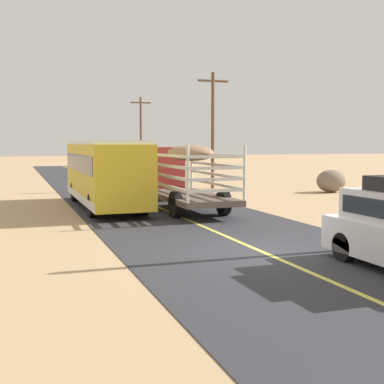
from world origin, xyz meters
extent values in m
plane|color=tan|center=(0.00, 0.00, 0.00)|extent=(240.00, 240.00, 0.00)
cube|color=#2D2D33|center=(0.00, 0.00, 0.01)|extent=(8.00, 120.00, 0.02)
cube|color=#D8CC4C|center=(0.00, 0.00, 0.02)|extent=(0.16, 117.60, 0.00)
cylinder|color=black|center=(1.50, -1.99, 0.40)|extent=(0.26, 0.76, 0.76)
cube|color=#B2332D|center=(0.81, 13.71, 1.82)|extent=(2.50, 2.20, 2.20)
cube|color=#192333|center=(0.81, 13.71, 2.27)|extent=(2.53, 1.54, 0.70)
cube|color=brown|center=(0.81, 8.31, 0.72)|extent=(2.50, 6.40, 0.24)
cylinder|color=silver|center=(-0.38, 11.45, 1.94)|extent=(0.12, 0.12, 2.20)
cylinder|color=silver|center=(2.00, 11.45, 1.94)|extent=(0.12, 0.12, 2.20)
cylinder|color=silver|center=(-0.38, 5.17, 1.94)|extent=(0.12, 0.12, 2.20)
cylinder|color=silver|center=(2.00, 5.17, 1.94)|extent=(0.12, 0.12, 2.20)
cube|color=silver|center=(-0.40, 8.31, 1.28)|extent=(0.08, 6.30, 0.12)
cube|color=silver|center=(2.02, 8.31, 1.28)|extent=(0.08, 6.30, 0.12)
cube|color=silver|center=(0.81, 5.15, 1.28)|extent=(2.40, 0.08, 0.12)
cube|color=silver|center=(-0.40, 8.31, 1.72)|extent=(0.08, 6.30, 0.12)
cube|color=silver|center=(2.02, 8.31, 1.72)|extent=(0.08, 6.30, 0.12)
cube|color=silver|center=(0.81, 5.15, 1.72)|extent=(2.40, 0.08, 0.12)
cube|color=silver|center=(-0.40, 8.31, 2.16)|extent=(0.08, 6.30, 0.12)
cube|color=silver|center=(2.02, 8.31, 2.16)|extent=(0.08, 6.30, 0.12)
cube|color=silver|center=(0.81, 5.15, 2.16)|extent=(2.40, 0.08, 0.12)
cube|color=silver|center=(-0.40, 8.31, 2.60)|extent=(0.08, 6.30, 0.12)
cube|color=silver|center=(2.02, 8.31, 2.60)|extent=(0.08, 6.30, 0.12)
cube|color=silver|center=(0.81, 5.15, 2.60)|extent=(2.40, 0.08, 0.12)
ellipsoid|color=#8C6B4C|center=(0.81, 8.31, 2.69)|extent=(1.75, 3.84, 0.70)
cylinder|color=black|center=(-0.28, 13.71, 0.57)|extent=(0.32, 1.10, 1.10)
cylinder|color=black|center=(1.90, 13.71, 0.57)|extent=(0.32, 1.10, 1.10)
cylinder|color=black|center=(-0.28, 7.03, 0.57)|extent=(0.32, 1.10, 1.10)
cylinder|color=black|center=(1.90, 7.03, 0.57)|extent=(0.32, 1.10, 1.10)
cube|color=gold|center=(-2.45, 11.47, 1.72)|extent=(2.50, 10.00, 2.70)
cube|color=white|center=(-2.45, 11.47, 3.15)|extent=(2.45, 9.80, 0.16)
cube|color=#192333|center=(-2.45, 11.47, 2.19)|extent=(2.54, 9.20, 0.80)
cube|color=silver|center=(-2.45, 11.47, 0.57)|extent=(2.53, 9.80, 0.36)
cylinder|color=black|center=(-3.55, 14.72, 0.52)|extent=(0.30, 1.00, 1.00)
cylinder|color=black|center=(-1.35, 14.72, 0.52)|extent=(0.30, 1.00, 1.00)
cylinder|color=black|center=(-3.55, 8.22, 0.52)|extent=(0.30, 1.00, 1.00)
cylinder|color=black|center=(-1.35, 8.22, 0.52)|extent=(0.30, 1.00, 1.00)
cube|color=silver|center=(1.31, 24.94, 0.53)|extent=(1.80, 4.40, 0.70)
cube|color=#192333|center=(1.31, 25.04, 1.18)|extent=(1.53, 2.20, 0.60)
cylinder|color=black|center=(0.52, 26.26, 0.35)|extent=(0.22, 0.66, 0.66)
cylinder|color=black|center=(2.10, 26.26, 0.35)|extent=(0.22, 0.66, 0.66)
cylinder|color=black|center=(0.52, 23.62, 0.35)|extent=(0.22, 0.66, 0.66)
cylinder|color=black|center=(2.10, 23.62, 0.35)|extent=(0.22, 0.66, 0.66)
cylinder|color=brown|center=(6.50, 19.74, 3.99)|extent=(0.24, 0.24, 7.99)
cube|color=brown|center=(6.50, 19.74, 7.39)|extent=(2.20, 0.14, 0.14)
cylinder|color=brown|center=(6.50, 40.43, 4.04)|extent=(0.24, 0.24, 8.08)
cube|color=brown|center=(6.50, 40.43, 7.48)|extent=(2.20, 0.14, 0.14)
ellipsoid|color=#756656|center=(12.60, 14.53, 0.72)|extent=(1.96, 1.56, 1.45)
camera|label=1|loc=(-6.66, -12.99, 3.09)|focal=47.42mm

